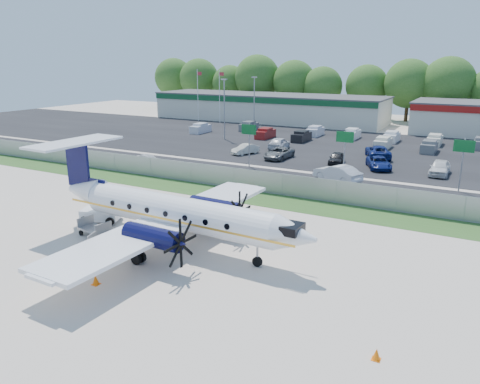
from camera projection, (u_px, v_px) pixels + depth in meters
The scene contains 31 objects.
ground at pixel (196, 248), 30.58m from camera, with size 170.00×170.00×0.00m, color beige.
grass_verge at pixel (273, 201), 40.73m from camera, with size 170.00×4.00×0.02m, color #2D561E.
access_road at pixel (302, 183), 46.65m from camera, with size 170.00×8.00×0.02m, color black.
parking_lot at pixel (357, 149), 64.42m from camera, with size 170.00×32.00×0.02m, color black.
perimeter_fence at pixel (282, 184), 42.15m from camera, with size 120.00×0.06×1.99m.
building_west at pixel (268, 107), 93.28m from camera, with size 46.40×12.40×5.24m.
sign_left at pixel (249, 135), 52.63m from camera, with size 1.80×0.26×5.00m.
sign_mid at pixel (345, 144), 47.60m from camera, with size 1.80×0.26×5.00m.
sign_right at pixel (463, 154), 42.56m from camera, with size 1.80×0.26×5.00m.
flagpole_west at pixel (198, 92), 92.01m from camera, with size 1.06×0.12×10.00m.
flagpole_east at pixel (220, 93), 89.72m from camera, with size 1.06×0.12×10.00m.
light_pole_nw at pixel (224, 105), 70.45m from camera, with size 0.90×0.35×9.09m.
light_pole_sw at pixel (254, 100), 78.91m from camera, with size 0.90×0.35×9.09m.
tree_line at pixel (402, 121), 93.18m from camera, with size 112.00×6.00×14.00m, color #2D591A, non-canonical shape.
aircraft at pixel (172, 211), 30.23m from camera, with size 20.08×19.82×6.24m.
pushback_tug at pixel (103, 213), 35.33m from camera, with size 3.21×2.85×1.49m.
baggage_cart_near at pixel (104, 242), 30.42m from camera, with size 2.05×1.58×0.95m.
baggage_cart_far at pixel (95, 228), 32.55m from camera, with size 2.42×1.72×1.16m.
cone_nose at pixel (376, 354), 19.14m from camera, with size 0.36×0.36×0.52m.
cone_port_wing at pixel (96, 280), 25.53m from camera, with size 0.40×0.40×0.57m.
cone_starboard_wing at pixel (242, 191), 43.08m from camera, with size 0.34×0.34×0.48m.
road_car_west at pixel (149, 166), 53.94m from camera, with size 1.65×4.11×1.40m, color silver.
road_car_mid at pixel (337, 181), 47.20m from camera, with size 1.80×5.15×1.70m, color silver.
parked_car_a at pixel (245, 154), 60.82m from camera, with size 1.36×3.91×1.29m, color beige.
parked_car_b at pixel (279, 159), 57.95m from camera, with size 2.32×5.04×1.40m, color #595B5E.
parked_car_c at pixel (336, 164), 55.20m from camera, with size 1.58×3.93×1.34m, color black.
parked_car_d at pixel (378, 169), 52.67m from camera, with size 2.25×4.87×1.35m, color navy.
parked_car_e at pixel (439, 175), 49.86m from camera, with size 1.89×4.70×1.60m, color silver.
parked_car_f at pixel (279, 149), 64.05m from camera, with size 1.96×4.88×1.66m, color silver.
parked_car_g at pixel (377, 158), 58.43m from camera, with size 2.65×5.74×1.59m, color navy.
far_parking_rows at pixel (366, 143), 68.65m from camera, with size 56.00×10.00×1.60m, color gray, non-canonical shape.
Camera 1 is at (16.03, -23.63, 11.89)m, focal length 35.00 mm.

